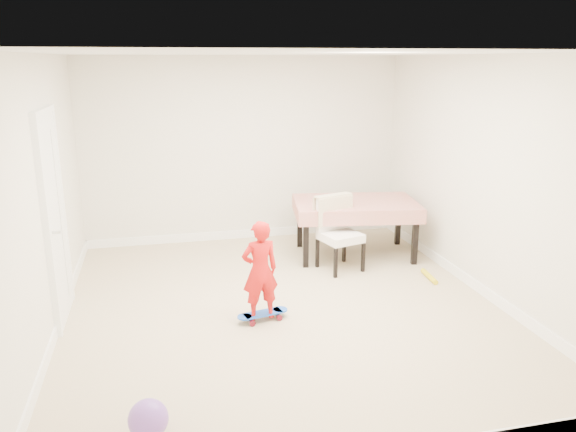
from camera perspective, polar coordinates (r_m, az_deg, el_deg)
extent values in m
plane|color=tan|center=(6.04, -0.50, -9.27)|extent=(5.00, 5.00, 0.00)
cube|color=silver|center=(5.48, -0.56, 16.00)|extent=(4.50, 5.00, 0.04)
cube|color=silver|center=(8.02, -4.46, 6.66)|extent=(4.50, 0.04, 2.60)
cube|color=silver|center=(3.35, 8.90, -6.38)|extent=(4.50, 0.04, 2.60)
cube|color=silver|center=(5.59, -23.45, 1.44)|extent=(0.04, 5.00, 2.60)
cube|color=silver|center=(6.48, 19.14, 3.68)|extent=(0.04, 5.00, 2.60)
cube|color=white|center=(5.94, -22.62, -0.43)|extent=(0.11, 0.94, 2.11)
cube|color=white|center=(8.31, -4.29, -1.81)|extent=(4.50, 0.02, 0.12)
cube|color=white|center=(5.99, -22.25, -10.14)|extent=(0.02, 5.00, 0.12)
cube|color=white|center=(6.83, 18.29, -6.54)|extent=(0.02, 5.00, 0.12)
imported|color=red|center=(5.56, -2.86, -5.88)|extent=(0.40, 0.29, 1.01)
sphere|color=purple|center=(4.25, -14.01, -19.39)|extent=(0.28, 0.28, 0.28)
cylinder|color=yellow|center=(6.99, 14.15, -5.96)|extent=(0.09, 0.40, 0.06)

